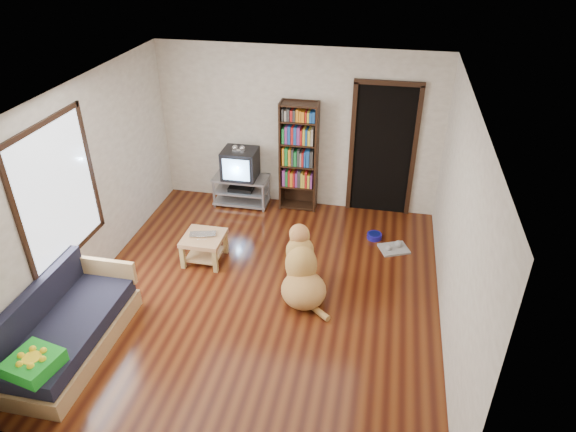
% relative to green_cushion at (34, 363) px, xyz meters
% --- Properties ---
extents(ground, '(5.00, 5.00, 0.00)m').
position_rel_green_cushion_xyz_m(ground, '(1.75, 2.06, -0.49)').
color(ground, '#5D2910').
rests_on(ground, ground).
extents(ceiling, '(5.00, 5.00, 0.00)m').
position_rel_green_cushion_xyz_m(ceiling, '(1.75, 2.06, 2.11)').
color(ceiling, white).
rests_on(ceiling, ground).
extents(wall_back, '(4.50, 0.00, 4.50)m').
position_rel_green_cushion_xyz_m(wall_back, '(1.75, 4.56, 0.81)').
color(wall_back, silver).
rests_on(wall_back, ground).
extents(wall_front, '(4.50, 0.00, 4.50)m').
position_rel_green_cushion_xyz_m(wall_front, '(1.75, -0.44, 0.81)').
color(wall_front, silver).
rests_on(wall_front, ground).
extents(wall_left, '(0.00, 5.00, 5.00)m').
position_rel_green_cushion_xyz_m(wall_left, '(-0.50, 2.06, 0.81)').
color(wall_left, silver).
rests_on(wall_left, ground).
extents(wall_right, '(0.00, 5.00, 5.00)m').
position_rel_green_cushion_xyz_m(wall_right, '(4.00, 2.06, 0.81)').
color(wall_right, silver).
rests_on(wall_right, ground).
extents(green_cushion, '(0.52, 0.52, 0.15)m').
position_rel_green_cushion_xyz_m(green_cushion, '(0.00, 0.00, 0.00)').
color(green_cushion, green).
rests_on(green_cushion, sofa).
extents(laptop, '(0.41, 0.32, 0.03)m').
position_rel_green_cushion_xyz_m(laptop, '(0.79, 2.59, -0.08)').
color(laptop, silver).
rests_on(laptop, coffee_table).
extents(dog_bowl, '(0.22, 0.22, 0.08)m').
position_rel_green_cushion_xyz_m(dog_bowl, '(3.11, 3.66, -0.45)').
color(dog_bowl, navy).
rests_on(dog_bowl, ground).
extents(grey_rag, '(0.49, 0.45, 0.03)m').
position_rel_green_cushion_xyz_m(grey_rag, '(3.41, 3.41, -0.48)').
color(grey_rag, '#A6A6A6').
rests_on(grey_rag, ground).
extents(window, '(0.03, 1.46, 1.70)m').
position_rel_green_cushion_xyz_m(window, '(-0.48, 1.56, 1.01)').
color(window, white).
rests_on(window, wall_left).
extents(doorway, '(1.03, 0.05, 2.19)m').
position_rel_green_cushion_xyz_m(doorway, '(3.10, 4.54, 0.62)').
color(doorway, black).
rests_on(doorway, wall_back).
extents(tv_stand, '(0.90, 0.45, 0.50)m').
position_rel_green_cushion_xyz_m(tv_stand, '(0.85, 4.31, -0.22)').
color(tv_stand, '#99999E').
rests_on(tv_stand, ground).
extents(crt_tv, '(0.55, 0.52, 0.58)m').
position_rel_green_cushion_xyz_m(crt_tv, '(0.85, 4.33, 0.25)').
color(crt_tv, black).
rests_on(crt_tv, tv_stand).
extents(bookshelf, '(0.60, 0.30, 1.80)m').
position_rel_green_cushion_xyz_m(bookshelf, '(1.80, 4.41, 0.51)').
color(bookshelf, black).
rests_on(bookshelf, ground).
extents(sofa, '(0.80, 1.80, 0.80)m').
position_rel_green_cushion_xyz_m(sofa, '(-0.12, 0.68, -0.23)').
color(sofa, tan).
rests_on(sofa, ground).
extents(coffee_table, '(0.55, 0.55, 0.40)m').
position_rel_green_cushion_xyz_m(coffee_table, '(0.79, 2.62, -0.21)').
color(coffee_table, tan).
rests_on(coffee_table, ground).
extents(dog, '(0.75, 1.02, 0.91)m').
position_rel_green_cushion_xyz_m(dog, '(2.26, 2.17, -0.16)').
color(dog, '#CB844E').
rests_on(dog, ground).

